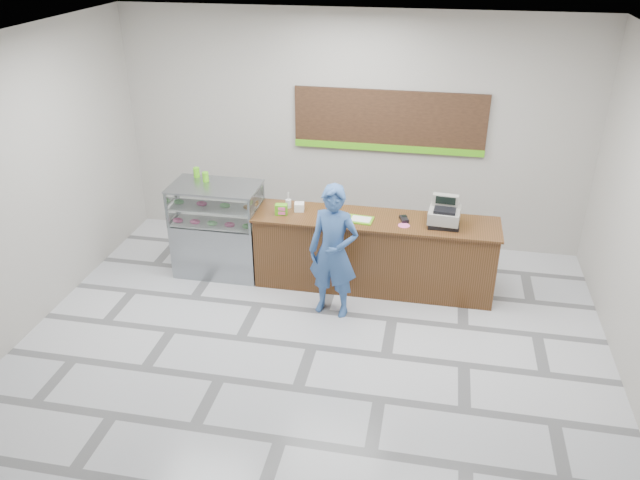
% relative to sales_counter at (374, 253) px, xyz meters
% --- Properties ---
extents(floor, '(7.00, 7.00, 0.00)m').
position_rel_sales_counter_xyz_m(floor, '(-0.55, -1.55, -0.52)').
color(floor, silver).
rests_on(floor, ground).
extents(back_wall, '(7.00, 0.00, 7.00)m').
position_rel_sales_counter_xyz_m(back_wall, '(-0.55, 1.45, 1.23)').
color(back_wall, '#B2ACA3').
rests_on(back_wall, floor).
extents(ceiling, '(7.00, 7.00, 0.00)m').
position_rel_sales_counter_xyz_m(ceiling, '(-0.55, -1.55, 2.98)').
color(ceiling, silver).
rests_on(ceiling, back_wall).
extents(sales_counter, '(3.26, 0.76, 1.03)m').
position_rel_sales_counter_xyz_m(sales_counter, '(0.00, 0.00, 0.00)').
color(sales_counter, brown).
rests_on(sales_counter, floor).
extents(display_case, '(1.22, 0.72, 1.33)m').
position_rel_sales_counter_xyz_m(display_case, '(-2.22, -0.00, 0.16)').
color(display_case, gray).
rests_on(display_case, floor).
extents(menu_board, '(2.80, 0.06, 0.90)m').
position_rel_sales_counter_xyz_m(menu_board, '(-0.00, 1.41, 1.42)').
color(menu_board, black).
rests_on(menu_board, back_wall).
extents(cash_register, '(0.43, 0.44, 0.37)m').
position_rel_sales_counter_xyz_m(cash_register, '(0.88, -0.00, 0.65)').
color(cash_register, black).
rests_on(cash_register, sales_counter).
extents(card_terminal, '(0.14, 0.19, 0.04)m').
position_rel_sales_counter_xyz_m(card_terminal, '(0.37, 0.02, 0.54)').
color(card_terminal, black).
rests_on(card_terminal, sales_counter).
extents(serving_tray, '(0.37, 0.28, 0.02)m').
position_rel_sales_counter_xyz_m(serving_tray, '(-0.20, -0.09, 0.52)').
color(serving_tray, '#66B419').
rests_on(serving_tray, sales_counter).
extents(napkin_box, '(0.15, 0.15, 0.11)m').
position_rel_sales_counter_xyz_m(napkin_box, '(-1.05, 0.06, 0.57)').
color(napkin_box, white).
rests_on(napkin_box, sales_counter).
extents(straw_cup, '(0.08, 0.08, 0.12)m').
position_rel_sales_counter_xyz_m(straw_cup, '(-1.22, 0.13, 0.57)').
color(straw_cup, silver).
rests_on(straw_cup, sales_counter).
extents(promo_box, '(0.17, 0.12, 0.14)m').
position_rel_sales_counter_xyz_m(promo_box, '(-1.26, -0.10, 0.58)').
color(promo_box, '#56BC17').
rests_on(promo_box, sales_counter).
extents(donut_decal, '(0.15, 0.15, 0.00)m').
position_rel_sales_counter_xyz_m(donut_decal, '(0.38, -0.14, 0.52)').
color(donut_decal, pink).
rests_on(donut_decal, sales_counter).
extents(green_cup_left, '(0.09, 0.09, 0.14)m').
position_rel_sales_counter_xyz_m(green_cup_left, '(-2.57, 0.27, 0.88)').
color(green_cup_left, '#56BC17').
rests_on(green_cup_left, display_case).
extents(green_cup_right, '(0.09, 0.09, 0.13)m').
position_rel_sales_counter_xyz_m(green_cup_right, '(-2.39, 0.12, 0.88)').
color(green_cup_right, '#56BC17').
rests_on(green_cup_right, display_case).
extents(customer, '(0.70, 0.52, 1.75)m').
position_rel_sales_counter_xyz_m(customer, '(-0.44, -0.74, 0.36)').
color(customer, '#345A98').
rests_on(customer, floor).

